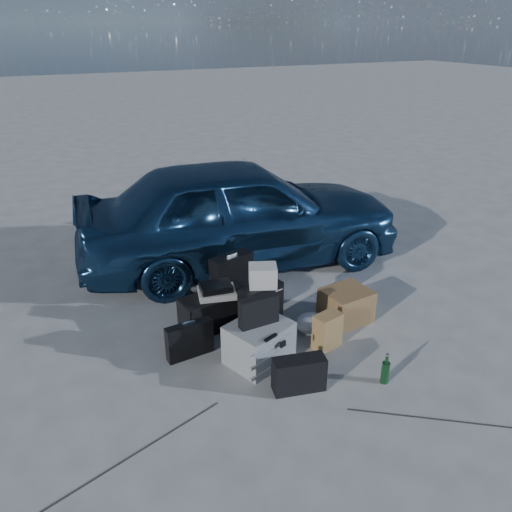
{
  "coord_description": "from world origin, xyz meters",
  "views": [
    {
      "loc": [
        -1.73,
        -3.19,
        2.78
      ],
      "look_at": [
        0.2,
        0.85,
        0.68
      ],
      "focal_mm": 35.0,
      "sensor_mm": 36.0,
      "label": 1
    }
  ],
  "objects_px": {
    "briefcase": "(190,340)",
    "suitcase_left": "(232,281)",
    "suitcase_right": "(261,310)",
    "cardboard_box": "(346,305)",
    "green_bottle": "(386,369)",
    "pelican_case": "(259,343)",
    "car": "(240,212)",
    "duffel_bag": "(215,311)"
  },
  "relations": [
    {
      "from": "car",
      "to": "briefcase",
      "type": "xyz_separation_m",
      "value": [
        -1.23,
        -1.63,
        -0.5
      ]
    },
    {
      "from": "car",
      "to": "suitcase_left",
      "type": "height_order",
      "value": "car"
    },
    {
      "from": "cardboard_box",
      "to": "green_bottle",
      "type": "distance_m",
      "value": 1.01
    },
    {
      "from": "suitcase_left",
      "to": "cardboard_box",
      "type": "bearing_deg",
      "value": -52.53
    },
    {
      "from": "suitcase_right",
      "to": "pelican_case",
      "type": "bearing_deg",
      "value": -131.66
    },
    {
      "from": "suitcase_right",
      "to": "suitcase_left",
      "type": "bearing_deg",
      "value": 81.65
    },
    {
      "from": "car",
      "to": "green_bottle",
      "type": "relative_size",
      "value": 14.33
    },
    {
      "from": "suitcase_right",
      "to": "car",
      "type": "bearing_deg",
      "value": 59.84
    },
    {
      "from": "pelican_case",
      "to": "cardboard_box",
      "type": "xyz_separation_m",
      "value": [
        1.1,
        0.24,
        -0.02
      ]
    },
    {
      "from": "pelican_case",
      "to": "briefcase",
      "type": "distance_m",
      "value": 0.63
    },
    {
      "from": "briefcase",
      "to": "pelican_case",
      "type": "bearing_deg",
      "value": -37.45
    },
    {
      "from": "suitcase_left",
      "to": "suitcase_right",
      "type": "bearing_deg",
      "value": -98.92
    },
    {
      "from": "suitcase_right",
      "to": "duffel_bag",
      "type": "xyz_separation_m",
      "value": [
        -0.35,
        0.31,
        -0.09
      ]
    },
    {
      "from": "duffel_bag",
      "to": "green_bottle",
      "type": "xyz_separation_m",
      "value": [
        0.97,
        -1.44,
        -0.04
      ]
    },
    {
      "from": "pelican_case",
      "to": "suitcase_right",
      "type": "bearing_deg",
      "value": 41.04
    },
    {
      "from": "suitcase_left",
      "to": "cardboard_box",
      "type": "distance_m",
      "value": 1.21
    },
    {
      "from": "suitcase_right",
      "to": "cardboard_box",
      "type": "height_order",
      "value": "suitcase_right"
    },
    {
      "from": "cardboard_box",
      "to": "green_bottle",
      "type": "xyz_separation_m",
      "value": [
        -0.27,
        -0.97,
        -0.03
      ]
    },
    {
      "from": "pelican_case",
      "to": "suitcase_left",
      "type": "distance_m",
      "value": 1.01
    },
    {
      "from": "car",
      "to": "suitcase_left",
      "type": "relative_size",
      "value": 6.54
    },
    {
      "from": "car",
      "to": "duffel_bag",
      "type": "distance_m",
      "value": 1.59
    },
    {
      "from": "green_bottle",
      "to": "briefcase",
      "type": "bearing_deg",
      "value": 141.84
    },
    {
      "from": "suitcase_left",
      "to": "cardboard_box",
      "type": "xyz_separation_m",
      "value": [
        0.94,
        -0.76,
        -0.13
      ]
    },
    {
      "from": "briefcase",
      "to": "suitcase_left",
      "type": "relative_size",
      "value": 0.73
    },
    {
      "from": "suitcase_right",
      "to": "briefcase",
      "type": "bearing_deg",
      "value": 171.02
    },
    {
      "from": "car",
      "to": "suitcase_left",
      "type": "xyz_separation_m",
      "value": [
        -0.53,
        -0.97,
        -0.37
      ]
    },
    {
      "from": "briefcase",
      "to": "car",
      "type": "bearing_deg",
      "value": 47.94
    },
    {
      "from": "car",
      "to": "pelican_case",
      "type": "xyz_separation_m",
      "value": [
        -0.7,
        -1.97,
        -0.48
      ]
    },
    {
      "from": "pelican_case",
      "to": "green_bottle",
      "type": "xyz_separation_m",
      "value": [
        0.83,
        -0.73,
        -0.05
      ]
    },
    {
      "from": "briefcase",
      "to": "suitcase_left",
      "type": "height_order",
      "value": "suitcase_left"
    },
    {
      "from": "green_bottle",
      "to": "pelican_case",
      "type": "bearing_deg",
      "value": 138.61
    },
    {
      "from": "pelican_case",
      "to": "briefcase",
      "type": "bearing_deg",
      "value": 127.13
    },
    {
      "from": "duffel_bag",
      "to": "green_bottle",
      "type": "bearing_deg",
      "value": -64.3
    },
    {
      "from": "briefcase",
      "to": "duffel_bag",
      "type": "relative_size",
      "value": 0.63
    },
    {
      "from": "suitcase_right",
      "to": "green_bottle",
      "type": "distance_m",
      "value": 1.29
    },
    {
      "from": "duffel_bag",
      "to": "green_bottle",
      "type": "distance_m",
      "value": 1.74
    },
    {
      "from": "car",
      "to": "suitcase_right",
      "type": "relative_size",
      "value": 7.48
    },
    {
      "from": "green_bottle",
      "to": "car",
      "type": "bearing_deg",
      "value": 92.8
    },
    {
      "from": "suitcase_left",
      "to": "suitcase_right",
      "type": "xyz_separation_m",
      "value": [
        0.05,
        -0.6,
        -0.04
      ]
    },
    {
      "from": "suitcase_left",
      "to": "car",
      "type": "bearing_deg",
      "value": 47.64
    },
    {
      "from": "pelican_case",
      "to": "suitcase_left",
      "type": "xyz_separation_m",
      "value": [
        0.16,
        0.99,
        0.11
      ]
    },
    {
      "from": "car",
      "to": "suitcase_right",
      "type": "bearing_deg",
      "value": 169.56
    }
  ]
}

